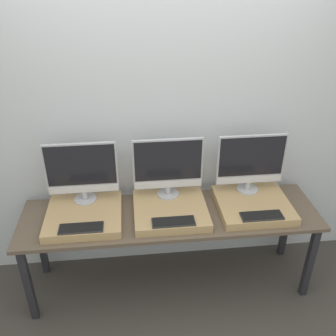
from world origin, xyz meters
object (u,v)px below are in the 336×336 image
monitor_right (251,162)px  keyboard_center (173,222)px  monitor_center (168,166)px  keyboard_right (262,216)px  monitor_left (82,171)px  keyboard_left (81,228)px

monitor_right → keyboard_center: bearing=-151.0°
monitor_center → keyboard_right: bearing=-29.0°
monitor_left → monitor_center: (0.63, 0.00, 0.00)m
monitor_left → monitor_right: size_ratio=1.00×
keyboard_center → keyboard_right: size_ratio=1.00×
monitor_center → keyboard_center: size_ratio=1.72×
monitor_center → keyboard_right: (0.63, -0.35, -0.25)m
keyboard_left → keyboard_right: 1.27m
monitor_left → keyboard_right: (1.27, -0.35, -0.25)m
monitor_right → monitor_left: bearing=180.0°
keyboard_left → keyboard_center: bearing=0.0°
monitor_center → monitor_left: bearing=180.0°
keyboard_right → keyboard_left: bearing=180.0°
keyboard_right → monitor_center: bearing=151.0°
keyboard_left → keyboard_center: same height
monitor_left → monitor_center: bearing=0.0°
keyboard_right → monitor_right: bearing=90.0°
monitor_left → keyboard_center: monitor_left is taller
monitor_center → monitor_right: 0.63m
keyboard_left → keyboard_center: 0.63m
monitor_left → keyboard_left: size_ratio=1.72×
monitor_left → keyboard_right: bearing=-15.5°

